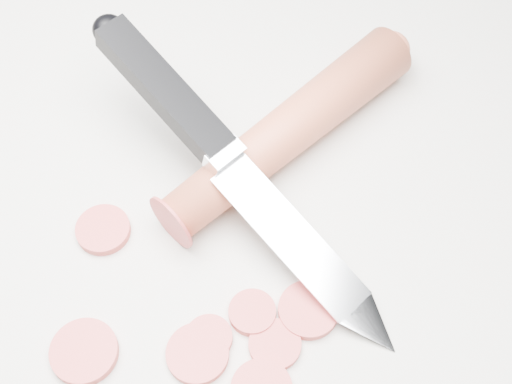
{
  "coord_description": "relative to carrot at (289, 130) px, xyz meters",
  "views": [
    {
      "loc": [
        0.03,
        -0.22,
        0.42
      ],
      "look_at": [
        0.02,
        0.03,
        0.02
      ],
      "focal_mm": 50.0,
      "sensor_mm": 36.0,
      "label": 1
    }
  ],
  "objects": [
    {
      "name": "ground",
      "position": [
        -0.04,
        -0.08,
        -0.02
      ],
      "size": [
        2.4,
        2.4,
        0.0
      ],
      "primitive_type": "plane",
      "color": "beige",
      "rests_on": "ground"
    },
    {
      "name": "carrot",
      "position": [
        0.0,
        0.0,
        0.0
      ],
      "size": [
        0.17,
        0.18,
        0.04
      ],
      "primitive_type": "cylinder",
      "rotation": [
        1.57,
        0.0,
        -0.76
      ],
      "color": "#BD4D30",
      "rests_on": "ground"
    },
    {
      "name": "carrot_slice_0",
      "position": [
        -0.12,
        -0.16,
        -0.02
      ],
      "size": [
        0.04,
        0.04,
        0.01
      ],
      "primitive_type": "cylinder",
      "color": "#C13434",
      "rests_on": "ground"
    },
    {
      "name": "carrot_slice_2",
      "position": [
        -0.05,
        -0.16,
        -0.02
      ],
      "size": [
        0.04,
        0.04,
        0.01
      ],
      "primitive_type": "cylinder",
      "color": "#C13434",
      "rests_on": "ground"
    },
    {
      "name": "carrot_slice_3",
      "position": [
        -0.02,
        -0.13,
        -0.02
      ],
      "size": [
        0.03,
        0.03,
        0.01
      ],
      "primitive_type": "cylinder",
      "color": "#C13434",
      "rests_on": "ground"
    },
    {
      "name": "carrot_slice_4",
      "position": [
        0.02,
        -0.12,
        -0.02
      ],
      "size": [
        0.04,
        0.04,
        0.01
      ],
      "primitive_type": "cylinder",
      "color": "#C13434",
      "rests_on": "ground"
    },
    {
      "name": "carrot_slice_5",
      "position": [
        -0.12,
        -0.08,
        -0.02
      ],
      "size": [
        0.04,
        0.04,
        0.01
      ],
      "primitive_type": "cylinder",
      "color": "#C13434",
      "rests_on": "ground"
    },
    {
      "name": "carrot_slice_6",
      "position": [
        -0.04,
        -0.15,
        -0.02
      ],
      "size": [
        0.03,
        0.03,
        0.01
      ],
      "primitive_type": "cylinder",
      "color": "#C13434",
      "rests_on": "ground"
    },
    {
      "name": "carrot_slice_7",
      "position": [
        -0.0,
        -0.15,
        -0.02
      ],
      "size": [
        0.03,
        0.03,
        0.01
      ],
      "primitive_type": "cylinder",
      "color": "#C13434",
      "rests_on": "ground"
    },
    {
      "name": "kitchen_knife",
      "position": [
        -0.03,
        -0.05,
        0.02
      ],
      "size": [
        0.23,
        0.22,
        0.08
      ],
      "primitive_type": null,
      "color": "silver",
      "rests_on": "ground"
    }
  ]
}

